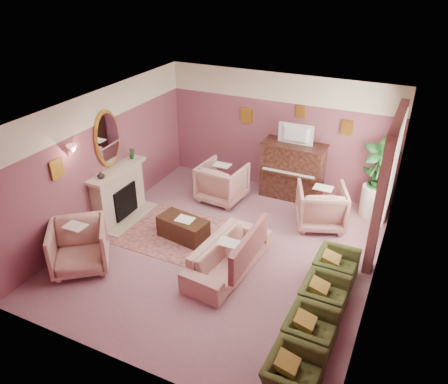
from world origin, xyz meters
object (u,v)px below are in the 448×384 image
at_px(floral_armchair_right, 321,204).
at_px(olive_chair_c, 325,292).
at_px(floral_armchair_front, 79,245).
at_px(olive_chair_a, 294,370).
at_px(olive_chair_d, 336,263).
at_px(sofa, 228,250).
at_px(floral_armchair_left, 222,180).
at_px(piano, 292,171).
at_px(side_table, 373,201).
at_px(olive_chair_b, 311,327).
at_px(coffee_table, 183,228).
at_px(television, 295,133).

relative_size(floral_armchair_right, olive_chair_c, 1.26).
xyz_separation_m(floral_armchair_front, olive_chair_a, (4.26, -0.81, -0.16)).
distance_m(olive_chair_a, olive_chair_d, 2.46).
relative_size(sofa, floral_armchair_left, 2.02).
xyz_separation_m(floral_armchair_front, olive_chair_c, (4.26, 0.83, -0.16)).
distance_m(sofa, olive_chair_a, 2.64).
height_order(floral_armchair_left, olive_chair_a, floral_armchair_left).
xyz_separation_m(sofa, olive_chair_c, (1.82, -0.28, -0.07)).
height_order(piano, side_table, piano).
bearing_deg(piano, olive_chair_b, -68.91).
distance_m(piano, coffee_table, 3.02).
height_order(piano, olive_chair_b, piano).
xyz_separation_m(olive_chair_b, olive_chair_c, (0.00, 0.82, 0.00)).
bearing_deg(olive_chair_a, olive_chair_d, 90.00).
height_order(coffee_table, olive_chair_b, olive_chair_b).
bearing_deg(floral_armchair_front, side_table, 42.99).
xyz_separation_m(piano, television, (0.00, -0.05, 0.95)).
xyz_separation_m(sofa, floral_armchair_right, (1.12, 2.18, 0.09)).
relative_size(olive_chair_c, olive_chair_d, 1.00).
bearing_deg(olive_chair_c, floral_armchair_right, 105.85).
height_order(television, floral_armchair_front, television).
distance_m(coffee_table, sofa, 1.35).
distance_m(olive_chair_a, side_table, 5.00).
xyz_separation_m(olive_chair_a, olive_chair_d, (0.00, 2.46, 0.00)).
distance_m(olive_chair_b, side_table, 4.19).
distance_m(piano, olive_chair_d, 3.10).
bearing_deg(side_table, coffee_table, -142.03).
relative_size(olive_chair_a, olive_chair_c, 1.00).
bearing_deg(coffee_table, television, 61.25).
distance_m(olive_chair_a, olive_chair_b, 0.82).
xyz_separation_m(television, sofa, (-0.18, -3.10, -1.19)).
distance_m(sofa, side_table, 3.70).
xyz_separation_m(television, floral_armchair_right, (0.94, -0.92, -1.10)).
bearing_deg(floral_armchair_front, olive_chair_d, 21.11).
relative_size(floral_armchair_left, olive_chair_a, 1.26).
xyz_separation_m(coffee_table, olive_chair_b, (3.06, -1.62, 0.12)).
bearing_deg(television, olive_chair_a, -71.91).
xyz_separation_m(olive_chair_b, side_table, (0.23, 4.18, 0.01)).
distance_m(floral_armchair_left, side_table, 3.36).
xyz_separation_m(coffee_table, floral_armchair_left, (0.02, 1.77, 0.28)).
bearing_deg(olive_chair_c, piano, 115.54).
relative_size(television, olive_chair_c, 1.01).
xyz_separation_m(floral_armchair_left, olive_chair_d, (3.04, -1.75, -0.16)).
relative_size(television, olive_chair_d, 1.01).
bearing_deg(piano, floral_armchair_right, -45.94).
height_order(piano, coffee_table, piano).
distance_m(floral_armchair_right, side_table, 1.30).
xyz_separation_m(olive_chair_a, olive_chair_c, (0.00, 1.64, 0.00)).
height_order(piano, sofa, piano).
height_order(floral_armchair_front, olive_chair_d, floral_armchair_front).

